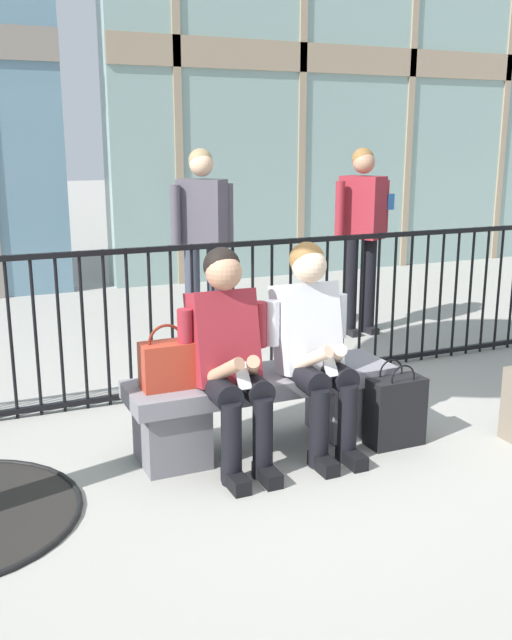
# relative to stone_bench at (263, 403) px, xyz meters

# --- Properties ---
(ground_plane) EXTENTS (60.00, 60.00, 0.00)m
(ground_plane) POSITION_rel_stone_bench_xyz_m (0.00, 0.00, -0.27)
(ground_plane) COLOR #9E9B93
(stone_bench) EXTENTS (1.60, 0.44, 0.45)m
(stone_bench) POSITION_rel_stone_bench_xyz_m (0.00, 0.00, 0.00)
(stone_bench) COLOR slate
(stone_bench) RESTS_ON ground
(seated_person_with_phone) EXTENTS (0.52, 0.66, 1.21)m
(seated_person_with_phone) POSITION_rel_stone_bench_xyz_m (-0.26, -0.13, 0.38)
(seated_person_with_phone) COLOR black
(seated_person_with_phone) RESTS_ON ground
(seated_person_companion) EXTENTS (0.52, 0.66, 1.21)m
(seated_person_companion) POSITION_rel_stone_bench_xyz_m (0.26, -0.13, 0.38)
(seated_person_companion) COLOR black
(seated_person_companion) RESTS_ON ground
(handbag_on_bench) EXTENTS (0.28, 0.16, 0.36)m
(handbag_on_bench) POSITION_rel_stone_bench_xyz_m (-0.58, -0.01, 0.31)
(handbag_on_bench) COLOR #B23823
(handbag_on_bench) RESTS_ON stone_bench
(shopping_bag) EXTENTS (0.34, 0.18, 0.51)m
(shopping_bag) POSITION_rel_stone_bench_xyz_m (0.73, -0.30, -0.06)
(shopping_bag) COLOR black
(shopping_bag) RESTS_ON ground
(bystander_at_railing) EXTENTS (0.55, 0.44, 1.71)m
(bystander_at_railing) POSITION_rel_stone_bench_xyz_m (1.89, 2.00, 0.73)
(bystander_at_railing) COLOR black
(bystander_at_railing) RESTS_ON ground
(bystander_further_back) EXTENTS (0.55, 0.42, 1.71)m
(bystander_further_back) POSITION_rel_stone_bench_xyz_m (0.37, 2.07, 0.73)
(bystander_further_back) COLOR #383D4C
(bystander_further_back) RESTS_ON ground
(plaza_railing) EXTENTS (9.65, 0.04, 1.08)m
(plaza_railing) POSITION_rel_stone_bench_xyz_m (-0.00, 1.03, 0.27)
(plaza_railing) COLOR black
(plaza_railing) RESTS_ON ground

